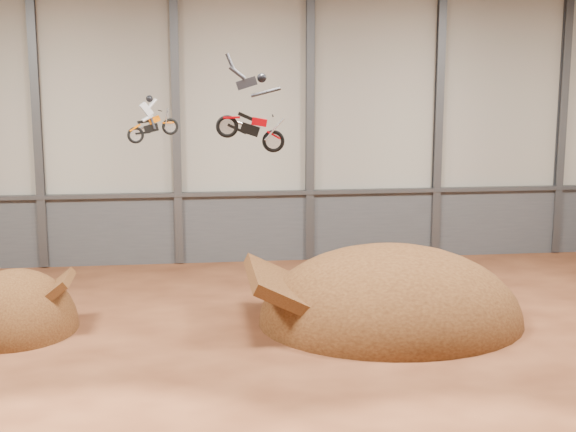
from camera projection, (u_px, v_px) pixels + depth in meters
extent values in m
plane|color=#502615|center=(276.00, 365.00, 26.70)|extent=(40.00, 40.00, 0.00)
cube|color=#B1AB9C|center=(244.00, 125.00, 40.08)|extent=(40.00, 0.10, 14.00)
cube|color=#4A4C51|center=(245.00, 228.00, 40.93)|extent=(39.80, 0.18, 3.50)
cube|color=#47494F|center=(245.00, 193.00, 40.46)|extent=(39.80, 0.35, 0.20)
cube|color=#47494F|center=(37.00, 127.00, 38.69)|extent=(0.40, 0.36, 13.90)
cube|color=#47494F|center=(176.00, 125.00, 39.49)|extent=(0.40, 0.36, 13.90)
cube|color=#47494F|center=(310.00, 124.00, 40.29)|extent=(0.40, 0.36, 13.90)
cube|color=#47494F|center=(438.00, 123.00, 41.09)|extent=(0.40, 0.36, 13.90)
cube|color=#47494F|center=(562.00, 122.00, 41.89)|extent=(0.40, 0.36, 13.90)
ellipsoid|color=#3D210F|center=(16.00, 330.00, 30.33)|extent=(4.62, 5.34, 4.62)
ellipsoid|color=#3D210F|center=(390.00, 321.00, 31.42)|extent=(10.34, 9.14, 5.96)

